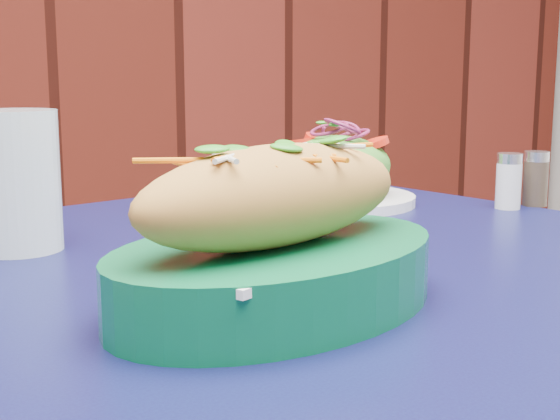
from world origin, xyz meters
TOP-DOWN VIEW (x-y plane):
  - cafe_table at (0.21, 1.20)m, footprint 0.95×0.95m
  - banh_mi_basket at (0.12, 1.09)m, footprint 0.31×0.25m
  - salad_plate at (0.39, 1.44)m, footprint 0.20×0.20m
  - water_glass at (-0.01, 1.37)m, footprint 0.08×0.08m
  - salt_shaker at (0.56, 1.31)m, footprint 0.03×0.03m
  - pepper_shaker at (0.60, 1.31)m, footprint 0.03×0.03m

SIDE VIEW (x-z plane):
  - cafe_table at x=0.21m, z-range 0.29..1.04m
  - salt_shaker at x=0.56m, z-range 0.75..0.82m
  - pepper_shaker at x=0.60m, z-range 0.75..0.82m
  - salad_plate at x=0.39m, z-range 0.74..0.84m
  - banh_mi_basket at x=0.12m, z-range 0.74..0.86m
  - water_glass at x=-0.01m, z-range 0.75..0.88m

